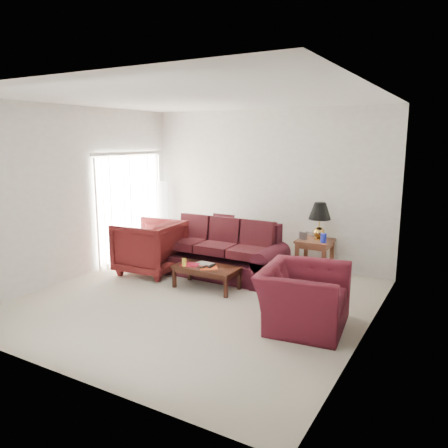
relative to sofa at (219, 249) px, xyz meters
name	(u,v)px	position (x,y,z in m)	size (l,w,h in m)	color
floor	(196,300)	(0.34, -1.27, -0.48)	(5.00, 5.00, 0.00)	beige
blinds	(131,207)	(-2.08, 0.03, 0.60)	(0.10, 2.00, 2.16)	silver
sofa	(219,249)	(0.00, 0.00, 0.00)	(2.36, 1.02, 0.96)	black
throw_pillow	(223,225)	(-0.42, 0.85, 0.26)	(0.43, 0.12, 0.43)	black
end_table	(314,257)	(1.48, 0.88, -0.15)	(0.60, 0.60, 0.66)	#482818
table_lamp	(319,221)	(1.53, 0.93, 0.51)	(0.40, 0.40, 0.67)	gold
clock	(303,236)	(1.30, 0.76, 0.25)	(0.15, 0.05, 0.15)	#B2B1B6
blue_canister	(324,238)	(1.68, 0.73, 0.25)	(0.10, 0.10, 0.16)	#1B27B3
picture_frame	(310,232)	(1.31, 1.11, 0.25)	(0.13, 0.02, 0.15)	#B1B0B5
floor_lamp	(163,216)	(-1.99, 0.93, 0.29)	(0.25, 0.25, 1.55)	white
armchair_left	(150,247)	(-1.19, -0.50, 0.00)	(1.04, 1.07, 0.97)	#491012
armchair_right	(303,297)	(2.06, -1.34, -0.09)	(1.21, 1.06, 0.79)	#440F1A
coffee_table	(207,277)	(0.18, -0.73, -0.29)	(1.07, 0.54, 0.38)	black
magazine_red	(190,264)	(-0.10, -0.79, -0.10)	(0.28, 0.21, 0.02)	#B2112D
magazine_white	(204,264)	(0.07, -0.63, -0.10)	(0.28, 0.21, 0.02)	silver
magazine_orange	(209,268)	(0.27, -0.80, -0.10)	(0.28, 0.21, 0.02)	#D44318
remote_a	(204,267)	(0.21, -0.84, -0.08)	(0.05, 0.16, 0.02)	black
remote_b	(211,266)	(0.29, -0.74, -0.08)	(0.06, 0.19, 0.02)	black
yellow_glass	(184,262)	(-0.15, -0.89, -0.04)	(0.07, 0.07, 0.13)	yellow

